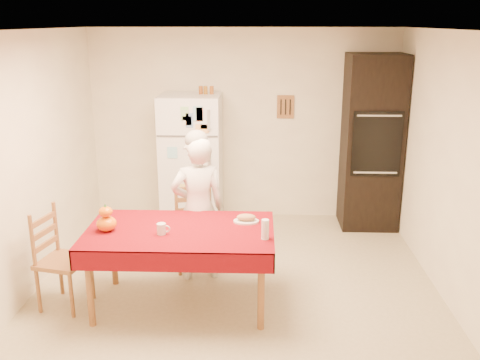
{
  "coord_description": "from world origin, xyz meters",
  "views": [
    {
      "loc": [
        0.21,
        -4.71,
        2.58
      ],
      "look_at": [
        0.03,
        0.2,
        1.11
      ],
      "focal_mm": 40.0,
      "sensor_mm": 36.0,
      "label": 1
    }
  ],
  "objects_px": {
    "refrigerator": "(192,161)",
    "dining_table": "(180,236)",
    "chair_far": "(194,221)",
    "wine_glass": "(265,229)",
    "bread_plate": "(246,221)",
    "seated_woman": "(198,209)",
    "oven_cabinet": "(372,143)",
    "chair_left": "(57,255)",
    "pumpkin_lower": "(107,224)",
    "coffee_mug": "(161,229)"
  },
  "relations": [
    {
      "from": "chair_left",
      "to": "wine_glass",
      "type": "bearing_deg",
      "value": -81.93
    },
    {
      "from": "dining_table",
      "to": "coffee_mug",
      "type": "xyz_separation_m",
      "value": [
        -0.15,
        -0.12,
        0.12
      ]
    },
    {
      "from": "chair_far",
      "to": "oven_cabinet",
      "type": "bearing_deg",
      "value": 19.91
    },
    {
      "from": "refrigerator",
      "to": "seated_woman",
      "type": "relative_size",
      "value": 1.13
    },
    {
      "from": "dining_table",
      "to": "wine_glass",
      "type": "relative_size",
      "value": 9.66
    },
    {
      "from": "seated_woman",
      "to": "pumpkin_lower",
      "type": "relative_size",
      "value": 8.29
    },
    {
      "from": "oven_cabinet",
      "to": "refrigerator",
      "type": "bearing_deg",
      "value": -178.82
    },
    {
      "from": "oven_cabinet",
      "to": "chair_far",
      "type": "distance_m",
      "value": 2.54
    },
    {
      "from": "oven_cabinet",
      "to": "coffee_mug",
      "type": "height_order",
      "value": "oven_cabinet"
    },
    {
      "from": "oven_cabinet",
      "to": "wine_glass",
      "type": "height_order",
      "value": "oven_cabinet"
    },
    {
      "from": "refrigerator",
      "to": "oven_cabinet",
      "type": "relative_size",
      "value": 0.77
    },
    {
      "from": "dining_table",
      "to": "bread_plate",
      "type": "relative_size",
      "value": 7.08
    },
    {
      "from": "pumpkin_lower",
      "to": "wine_glass",
      "type": "bearing_deg",
      "value": -5.45
    },
    {
      "from": "refrigerator",
      "to": "oven_cabinet",
      "type": "distance_m",
      "value": 2.29
    },
    {
      "from": "refrigerator",
      "to": "coffee_mug",
      "type": "xyz_separation_m",
      "value": [
        0.0,
        -2.23,
        -0.04
      ]
    },
    {
      "from": "wine_glass",
      "to": "dining_table",
      "type": "bearing_deg",
      "value": 165.95
    },
    {
      "from": "pumpkin_lower",
      "to": "wine_glass",
      "type": "height_order",
      "value": "wine_glass"
    },
    {
      "from": "oven_cabinet",
      "to": "pumpkin_lower",
      "type": "xyz_separation_m",
      "value": [
        -2.78,
        -2.21,
        -0.27
      ]
    },
    {
      "from": "seated_woman",
      "to": "coffee_mug",
      "type": "bearing_deg",
      "value": 56.84
    },
    {
      "from": "dining_table",
      "to": "chair_left",
      "type": "distance_m",
      "value": 1.16
    },
    {
      "from": "refrigerator",
      "to": "wine_glass",
      "type": "distance_m",
      "value": 2.48
    },
    {
      "from": "oven_cabinet",
      "to": "chair_left",
      "type": "bearing_deg",
      "value": -146.23
    },
    {
      "from": "pumpkin_lower",
      "to": "bread_plate",
      "type": "relative_size",
      "value": 0.75
    },
    {
      "from": "seated_woman",
      "to": "pumpkin_lower",
      "type": "distance_m",
      "value": 0.99
    },
    {
      "from": "chair_far",
      "to": "bread_plate",
      "type": "bearing_deg",
      "value": -60.7
    },
    {
      "from": "oven_cabinet",
      "to": "seated_woman",
      "type": "relative_size",
      "value": 1.46
    },
    {
      "from": "chair_left",
      "to": "seated_woman",
      "type": "height_order",
      "value": "seated_woman"
    },
    {
      "from": "chair_left",
      "to": "seated_woman",
      "type": "relative_size",
      "value": 0.63
    },
    {
      "from": "oven_cabinet",
      "to": "chair_left",
      "type": "relative_size",
      "value": 2.32
    },
    {
      "from": "seated_woman",
      "to": "chair_far",
      "type": "bearing_deg",
      "value": -88.05
    },
    {
      "from": "oven_cabinet",
      "to": "dining_table",
      "type": "distance_m",
      "value": 3.06
    },
    {
      "from": "refrigerator",
      "to": "dining_table",
      "type": "height_order",
      "value": "refrigerator"
    },
    {
      "from": "chair_far",
      "to": "seated_woman",
      "type": "bearing_deg",
      "value": -85.71
    },
    {
      "from": "wine_glass",
      "to": "bread_plate",
      "type": "bearing_deg",
      "value": 113.92
    },
    {
      "from": "dining_table",
      "to": "coffee_mug",
      "type": "height_order",
      "value": "coffee_mug"
    },
    {
      "from": "refrigerator",
      "to": "bread_plate",
      "type": "bearing_deg",
      "value": -68.63
    },
    {
      "from": "coffee_mug",
      "to": "bread_plate",
      "type": "relative_size",
      "value": 0.42
    },
    {
      "from": "chair_far",
      "to": "wine_glass",
      "type": "relative_size",
      "value": 5.4
    },
    {
      "from": "oven_cabinet",
      "to": "pumpkin_lower",
      "type": "height_order",
      "value": "oven_cabinet"
    },
    {
      "from": "refrigerator",
      "to": "coffee_mug",
      "type": "height_order",
      "value": "refrigerator"
    },
    {
      "from": "pumpkin_lower",
      "to": "bread_plate",
      "type": "bearing_deg",
      "value": 11.56
    },
    {
      "from": "coffee_mug",
      "to": "pumpkin_lower",
      "type": "relative_size",
      "value": 0.55
    },
    {
      "from": "pumpkin_lower",
      "to": "dining_table",
      "type": "bearing_deg",
      "value": 5.01
    },
    {
      "from": "dining_table",
      "to": "wine_glass",
      "type": "height_order",
      "value": "wine_glass"
    },
    {
      "from": "oven_cabinet",
      "to": "dining_table",
      "type": "height_order",
      "value": "oven_cabinet"
    },
    {
      "from": "oven_cabinet",
      "to": "chair_left",
      "type": "height_order",
      "value": "oven_cabinet"
    },
    {
      "from": "chair_left",
      "to": "bread_plate",
      "type": "height_order",
      "value": "chair_left"
    },
    {
      "from": "seated_woman",
      "to": "coffee_mug",
      "type": "height_order",
      "value": "seated_woman"
    },
    {
      "from": "chair_left",
      "to": "coffee_mug",
      "type": "xyz_separation_m",
      "value": [
        1.0,
        -0.08,
        0.3
      ]
    },
    {
      "from": "wine_glass",
      "to": "coffee_mug",
      "type": "bearing_deg",
      "value": 175.48
    }
  ]
}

